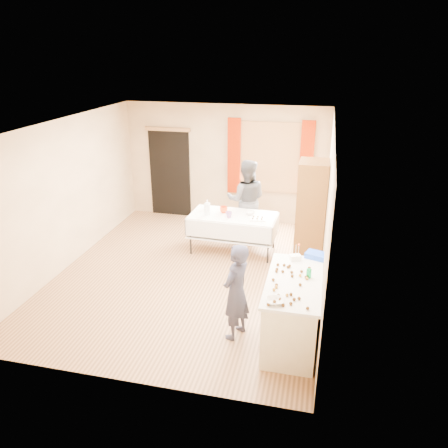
% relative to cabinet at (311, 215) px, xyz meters
% --- Properties ---
extents(floor, '(4.50, 5.50, 0.02)m').
position_rel_cabinet_xyz_m(floor, '(-1.99, -0.78, -0.98)').
color(floor, '#9E7047').
rests_on(floor, ground).
extents(ceiling, '(4.50, 5.50, 0.02)m').
position_rel_cabinet_xyz_m(ceiling, '(-1.99, -0.78, 1.64)').
color(ceiling, white).
rests_on(ceiling, floor).
extents(wall_back, '(4.50, 0.02, 2.60)m').
position_rel_cabinet_xyz_m(wall_back, '(-1.99, 1.98, 0.33)').
color(wall_back, tan).
rests_on(wall_back, floor).
extents(wall_front, '(4.50, 0.02, 2.60)m').
position_rel_cabinet_xyz_m(wall_front, '(-1.99, -3.54, 0.33)').
color(wall_front, tan).
rests_on(wall_front, floor).
extents(wall_left, '(0.02, 5.50, 2.60)m').
position_rel_cabinet_xyz_m(wall_left, '(-4.25, -0.78, 0.33)').
color(wall_left, tan).
rests_on(wall_left, floor).
extents(wall_right, '(0.02, 5.50, 2.60)m').
position_rel_cabinet_xyz_m(wall_right, '(0.27, -0.78, 0.33)').
color(wall_right, tan).
rests_on(wall_right, floor).
extents(window_frame, '(1.32, 0.06, 1.52)m').
position_rel_cabinet_xyz_m(window_frame, '(-0.99, 1.94, 0.53)').
color(window_frame, olive).
rests_on(window_frame, wall_back).
extents(window_pane, '(1.20, 0.02, 1.40)m').
position_rel_cabinet_xyz_m(window_pane, '(-0.99, 1.92, 0.53)').
color(window_pane, white).
rests_on(window_pane, wall_back).
extents(curtain_left, '(0.28, 0.06, 1.65)m').
position_rel_cabinet_xyz_m(curtain_left, '(-1.77, 1.89, 0.53)').
color(curtain_left, '#8C1C00').
rests_on(curtain_left, wall_back).
extents(curtain_right, '(0.28, 0.06, 1.65)m').
position_rel_cabinet_xyz_m(curtain_right, '(-0.21, 1.89, 0.53)').
color(curtain_right, '#8C1C00').
rests_on(curtain_right, wall_back).
extents(doorway, '(0.95, 0.04, 2.00)m').
position_rel_cabinet_xyz_m(doorway, '(-3.29, 1.95, 0.03)').
color(doorway, black).
rests_on(doorway, floor).
extents(door_lintel, '(1.05, 0.06, 0.08)m').
position_rel_cabinet_xyz_m(door_lintel, '(-3.29, 1.92, 1.05)').
color(door_lintel, olive).
rests_on(door_lintel, wall_back).
extents(cabinet, '(0.50, 0.60, 1.94)m').
position_rel_cabinet_xyz_m(cabinet, '(0.00, 0.00, 0.00)').
color(cabinet, brown).
rests_on(cabinet, floor).
extents(counter, '(0.71, 1.50, 0.91)m').
position_rel_cabinet_xyz_m(counter, '(-0.10, -2.26, -0.52)').
color(counter, '#EBE4C3').
rests_on(counter, floor).
extents(party_table, '(1.69, 0.91, 0.75)m').
position_rel_cabinet_xyz_m(party_table, '(-1.45, 0.29, -0.53)').
color(party_table, black).
rests_on(party_table, floor).
extents(chair, '(0.43, 0.43, 0.93)m').
position_rel_cabinet_xyz_m(chair, '(-1.37, 1.31, -0.69)').
color(chair, black).
rests_on(chair, floor).
extents(girl, '(0.72, 0.66, 1.38)m').
position_rel_cabinet_xyz_m(girl, '(-0.85, -2.35, -0.28)').
color(girl, '#25263E').
rests_on(girl, floor).
extents(woman, '(0.97, 0.83, 1.66)m').
position_rel_cabinet_xyz_m(woman, '(-1.32, 0.97, -0.14)').
color(woman, black).
rests_on(woman, floor).
extents(soda_can, '(0.07, 0.07, 0.12)m').
position_rel_cabinet_xyz_m(soda_can, '(0.07, -2.15, -0.00)').
color(soda_can, '#0B8639').
rests_on(soda_can, counter).
extents(mixing_bowl, '(0.30, 0.30, 0.05)m').
position_rel_cabinet_xyz_m(mixing_bowl, '(-0.28, -2.86, -0.04)').
color(mixing_bowl, white).
rests_on(mixing_bowl, counter).
extents(foam_block, '(0.18, 0.15, 0.08)m').
position_rel_cabinet_xyz_m(foam_block, '(-0.14, -1.68, -0.02)').
color(foam_block, white).
rests_on(foam_block, counter).
extents(blue_basket, '(0.35, 0.28, 0.08)m').
position_rel_cabinet_xyz_m(blue_basket, '(0.15, -1.54, -0.02)').
color(blue_basket, blue).
rests_on(blue_basket, counter).
extents(pitcher, '(0.13, 0.13, 0.22)m').
position_rel_cabinet_xyz_m(pitcher, '(-1.93, 0.18, -0.11)').
color(pitcher, silver).
rests_on(pitcher, party_table).
extents(cup_red, '(0.24, 0.24, 0.12)m').
position_rel_cabinet_xyz_m(cup_red, '(-1.65, 0.37, -0.16)').
color(cup_red, '#E6400F').
rests_on(cup_red, party_table).
extents(cup_rainbow, '(0.18, 0.18, 0.11)m').
position_rel_cabinet_xyz_m(cup_rainbow, '(-1.50, 0.14, -0.17)').
color(cup_rainbow, red).
rests_on(cup_rainbow, party_table).
extents(small_bowl, '(0.23, 0.23, 0.06)m').
position_rel_cabinet_xyz_m(small_bowl, '(-1.14, 0.39, -0.19)').
color(small_bowl, white).
rests_on(small_bowl, party_table).
extents(pastry_tray, '(0.31, 0.25, 0.02)m').
position_rel_cabinet_xyz_m(pastry_tray, '(-0.96, 0.16, -0.21)').
color(pastry_tray, white).
rests_on(pastry_tray, party_table).
extents(bottle, '(0.11, 0.11, 0.19)m').
position_rel_cabinet_xyz_m(bottle, '(-2.01, 0.49, -0.13)').
color(bottle, white).
rests_on(bottle, party_table).
extents(cake_balls, '(0.51, 1.08, 0.04)m').
position_rel_cabinet_xyz_m(cake_balls, '(-0.17, -2.40, -0.04)').
color(cake_balls, '#3F2314').
rests_on(cake_balls, counter).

